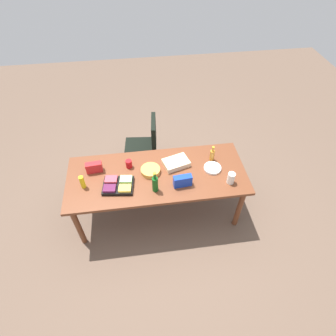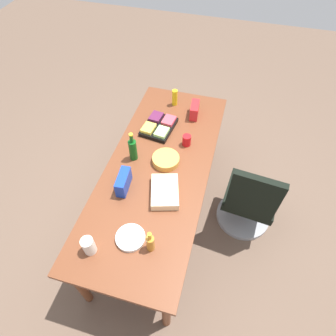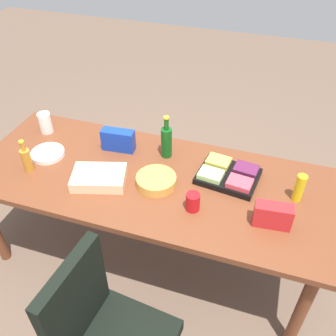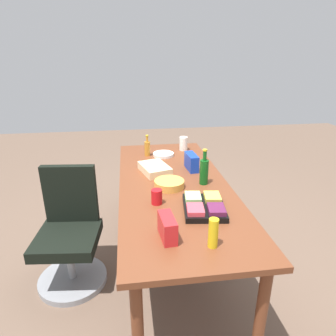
# 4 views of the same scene
# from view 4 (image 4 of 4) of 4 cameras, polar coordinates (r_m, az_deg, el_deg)

# --- Properties ---
(ground_plane) EXTENTS (10.00, 10.00, 0.00)m
(ground_plane) POSITION_cam_4_polar(r_m,az_deg,el_deg) (2.93, 0.99, -16.92)
(ground_plane) COLOR brown
(conference_table) EXTENTS (2.25, 0.91, 0.78)m
(conference_table) POSITION_cam_4_polar(r_m,az_deg,el_deg) (2.55, 1.09, -4.51)
(conference_table) COLOR brown
(conference_table) RESTS_ON ground
(office_chair) EXTENTS (0.56, 0.56, 0.97)m
(office_chair) POSITION_cam_4_polar(r_m,az_deg,el_deg) (2.64, -18.19, -13.05)
(office_chair) COLOR gray
(office_chair) RESTS_ON ground
(chip_bag_red) EXTENTS (0.21, 0.10, 0.14)m
(chip_bag_red) POSITION_cam_4_polar(r_m,az_deg,el_deg) (1.79, -0.12, -11.27)
(chip_bag_red) COLOR red
(chip_bag_red) RESTS_ON conference_table
(mayo_jar) EXTENTS (0.11, 0.11, 0.15)m
(mayo_jar) POSITION_cam_4_polar(r_m,az_deg,el_deg) (3.34, 2.97, 4.67)
(mayo_jar) COLOR white
(mayo_jar) RESTS_ON conference_table
(fruit_platter) EXTENTS (0.39, 0.32, 0.07)m
(fruit_platter) POSITION_cam_4_polar(r_m,az_deg,el_deg) (2.11, 6.89, -7.21)
(fruit_platter) COLOR black
(fruit_platter) RESTS_ON conference_table
(sheet_cake) EXTENTS (0.37, 0.30, 0.07)m
(sheet_cake) POSITION_cam_4_polar(r_m,az_deg,el_deg) (2.73, -2.56, -0.13)
(sheet_cake) COLOR beige
(sheet_cake) RESTS_ON conference_table
(paper_plate_stack) EXTENTS (0.23, 0.23, 0.03)m
(paper_plate_stack) POSITION_cam_4_polar(r_m,az_deg,el_deg) (3.17, -0.97, 2.62)
(paper_plate_stack) COLOR white
(paper_plate_stack) RESTS_ON conference_table
(chip_bag_blue) EXTENTS (0.23, 0.10, 0.15)m
(chip_bag_blue) POSITION_cam_4_polar(r_m,az_deg,el_deg) (2.79, 4.50, 1.17)
(chip_bag_blue) COLOR #1639B1
(chip_bag_blue) RESTS_ON conference_table
(wine_bottle) EXTENTS (0.09, 0.09, 0.30)m
(wine_bottle) POSITION_cam_4_polar(r_m,az_deg,el_deg) (2.48, 6.90, -0.54)
(wine_bottle) COLOR #105118
(wine_bottle) RESTS_ON conference_table
(mustard_bottle) EXTENTS (0.07, 0.07, 0.18)m
(mustard_bottle) POSITION_cam_4_polar(r_m,az_deg,el_deg) (1.73, 8.62, -12.17)
(mustard_bottle) COLOR yellow
(mustard_bottle) RESTS_ON conference_table
(chip_bowl) EXTENTS (0.25, 0.25, 0.06)m
(chip_bowl) POSITION_cam_4_polar(r_m,az_deg,el_deg) (2.43, 0.25, -3.04)
(chip_bowl) COLOR gold
(chip_bowl) RESTS_ON conference_table
(dressing_bottle) EXTENTS (0.08, 0.08, 0.22)m
(dressing_bottle) POSITION_cam_4_polar(r_m,az_deg,el_deg) (3.16, -3.98, 3.86)
(dressing_bottle) COLOR #C78028
(dressing_bottle) RESTS_ON conference_table
(red_solo_cup) EXTENTS (0.09, 0.09, 0.11)m
(red_solo_cup) POSITION_cam_4_polar(r_m,az_deg,el_deg) (2.17, -2.16, -5.50)
(red_solo_cup) COLOR red
(red_solo_cup) RESTS_ON conference_table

